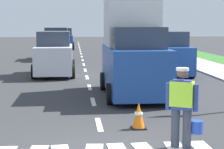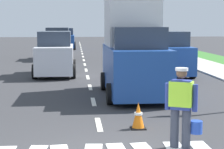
{
  "view_description": "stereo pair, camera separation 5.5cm",
  "coord_description": "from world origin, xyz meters",
  "px_view_note": "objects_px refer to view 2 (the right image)",
  "views": [
    {
      "loc": [
        -0.62,
        -7.26,
        2.56
      ],
      "look_at": [
        0.47,
        4.12,
        1.1
      ],
      "focal_mm": 64.55,
      "sensor_mm": 36.0,
      "label": 1
    },
    {
      "loc": [
        -0.57,
        -7.27,
        2.56
      ],
      "look_at": [
        0.47,
        4.12,
        1.1
      ],
      "focal_mm": 64.55,
      "sensor_mm": 36.0,
      "label": 2
    }
  ],
  "objects_px": {
    "road_worker": "(182,104)",
    "car_oncoming_third": "(66,39)",
    "traffic_cone_near": "(138,116)",
    "car_parked_far": "(168,55)",
    "delivery_truck": "(133,50)",
    "car_oncoming_lead": "(55,55)",
    "car_oncoming_second": "(58,45)"
  },
  "relations": [
    {
      "from": "traffic_cone_near",
      "to": "car_oncoming_lead",
      "type": "bearing_deg",
      "value": 103.55
    },
    {
      "from": "traffic_cone_near",
      "to": "car_oncoming_third",
      "type": "distance_m",
      "value": 30.95
    },
    {
      "from": "car_oncoming_third",
      "to": "car_oncoming_lead",
      "type": "bearing_deg",
      "value": -90.15
    },
    {
      "from": "delivery_truck",
      "to": "car_parked_far",
      "type": "bearing_deg",
      "value": 65.1
    },
    {
      "from": "road_worker",
      "to": "delivery_truck",
      "type": "relative_size",
      "value": 0.36
    },
    {
      "from": "delivery_truck",
      "to": "traffic_cone_near",
      "type": "bearing_deg",
      "value": -96.66
    },
    {
      "from": "car_oncoming_third",
      "to": "car_oncoming_second",
      "type": "relative_size",
      "value": 1.0
    },
    {
      "from": "road_worker",
      "to": "car_oncoming_second",
      "type": "height_order",
      "value": "car_oncoming_second"
    },
    {
      "from": "car_oncoming_third",
      "to": "car_oncoming_second",
      "type": "distance_m",
      "value": 11.42
    },
    {
      "from": "delivery_truck",
      "to": "car_oncoming_third",
      "type": "distance_m",
      "value": 26.38
    },
    {
      "from": "road_worker",
      "to": "car_oncoming_second",
      "type": "distance_m",
      "value": 21.32
    },
    {
      "from": "road_worker",
      "to": "car_oncoming_third",
      "type": "bearing_deg",
      "value": 95.45
    },
    {
      "from": "delivery_truck",
      "to": "car_parked_far",
      "type": "relative_size",
      "value": 1.1
    },
    {
      "from": "traffic_cone_near",
      "to": "delivery_truck",
      "type": "relative_size",
      "value": 0.14
    },
    {
      "from": "traffic_cone_near",
      "to": "car_parked_far",
      "type": "bearing_deg",
      "value": 73.16
    },
    {
      "from": "road_worker",
      "to": "car_oncoming_third",
      "type": "distance_m",
      "value": 32.61
    },
    {
      "from": "delivery_truck",
      "to": "car_oncoming_second",
      "type": "relative_size",
      "value": 1.15
    },
    {
      "from": "traffic_cone_near",
      "to": "car_parked_far",
      "type": "height_order",
      "value": "car_parked_far"
    },
    {
      "from": "car_oncoming_lead",
      "to": "traffic_cone_near",
      "type": "bearing_deg",
      "value": -76.45
    },
    {
      "from": "traffic_cone_near",
      "to": "car_oncoming_lead",
      "type": "xyz_separation_m",
      "value": [
        -2.51,
        10.41,
        0.68
      ]
    },
    {
      "from": "car_oncoming_lead",
      "to": "car_oncoming_second",
      "type": "xyz_separation_m",
      "value": [
        -0.25,
        9.02,
        0.04
      ]
    },
    {
      "from": "road_worker",
      "to": "delivery_truck",
      "type": "xyz_separation_m",
      "value": [
        -0.1,
        6.26,
        0.68
      ]
    },
    {
      "from": "delivery_truck",
      "to": "road_worker",
      "type": "bearing_deg",
      "value": -89.06
    },
    {
      "from": "delivery_truck",
      "to": "car_oncoming_lead",
      "type": "distance_m",
      "value": 6.56
    },
    {
      "from": "traffic_cone_near",
      "to": "car_parked_far",
      "type": "relative_size",
      "value": 0.16
    },
    {
      "from": "car_oncoming_third",
      "to": "car_oncoming_second",
      "type": "xyz_separation_m",
      "value": [
        -0.31,
        -11.41,
        0.08
      ]
    },
    {
      "from": "traffic_cone_near",
      "to": "car_oncoming_lead",
      "type": "relative_size",
      "value": 0.17
    },
    {
      "from": "car_oncoming_third",
      "to": "car_oncoming_lead",
      "type": "height_order",
      "value": "car_oncoming_lead"
    },
    {
      "from": "car_oncoming_third",
      "to": "delivery_truck",
      "type": "bearing_deg",
      "value": -83.48
    },
    {
      "from": "traffic_cone_near",
      "to": "car_oncoming_third",
      "type": "xyz_separation_m",
      "value": [
        -2.45,
        30.84,
        0.65
      ]
    },
    {
      "from": "road_worker",
      "to": "car_oncoming_lead",
      "type": "height_order",
      "value": "car_oncoming_lead"
    },
    {
      "from": "car_oncoming_third",
      "to": "car_oncoming_lead",
      "type": "xyz_separation_m",
      "value": [
        -0.05,
        -20.43,
        0.04
      ]
    }
  ]
}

